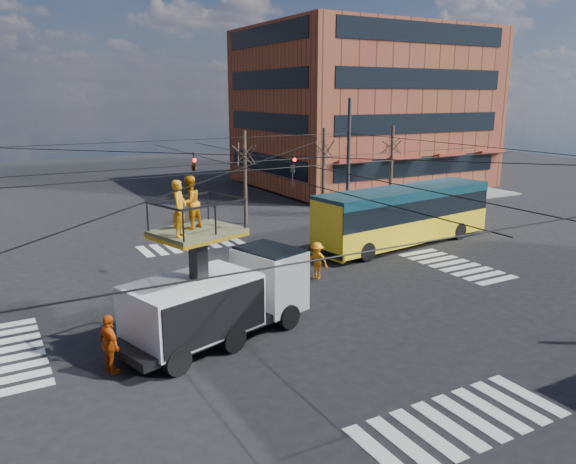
# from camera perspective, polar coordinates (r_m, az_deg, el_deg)

# --- Properties ---
(ground) EXTENTS (120.00, 120.00, 0.00)m
(ground) POSITION_cam_1_polar(r_m,az_deg,el_deg) (23.08, -1.22, -7.02)
(ground) COLOR black
(ground) RESTS_ON ground
(sidewalk_ne) EXTENTS (18.00, 18.00, 0.12)m
(sidewalk_ne) POSITION_cam_1_polar(r_m,az_deg,el_deg) (51.39, 8.42, 4.51)
(sidewalk_ne) COLOR slate
(sidewalk_ne) RESTS_ON ground
(crosswalks) EXTENTS (22.40, 22.40, 0.02)m
(crosswalks) POSITION_cam_1_polar(r_m,az_deg,el_deg) (23.08, -1.22, -6.99)
(crosswalks) COLOR silver
(crosswalks) RESTS_ON ground
(building_ne) EXTENTS (20.06, 16.06, 14.00)m
(building_ne) POSITION_cam_1_polar(r_m,az_deg,el_deg) (53.71, 7.55, 12.38)
(building_ne) COLOR brown
(building_ne) RESTS_ON ground
(overhead_network) EXTENTS (24.24, 24.24, 8.00)m
(overhead_network) POSITION_cam_1_polar(r_m,az_deg,el_deg) (22.25, -1.93, 3.66)
(overhead_network) COLOR #2D2D30
(overhead_network) RESTS_ON ground
(tree_a) EXTENTS (2.00, 2.00, 6.00)m
(tree_a) POSITION_cam_1_polar(r_m,az_deg,el_deg) (36.08, -4.43, 8.05)
(tree_a) COLOR #382B21
(tree_a) RESTS_ON ground
(tree_b) EXTENTS (2.00, 2.00, 6.00)m
(tree_b) POSITION_cam_1_polar(r_m,az_deg,el_deg) (38.98, 3.67, 8.49)
(tree_b) COLOR #382B21
(tree_b) RESTS_ON ground
(tree_c) EXTENTS (2.00, 2.00, 6.00)m
(tree_c) POSITION_cam_1_polar(r_m,az_deg,el_deg) (42.54, 10.55, 8.73)
(tree_c) COLOR #382B21
(tree_c) RESTS_ON ground
(utility_truck) EXTENTS (7.37, 4.23, 5.73)m
(utility_truck) POSITION_cam_1_polar(r_m,az_deg,el_deg) (19.24, -7.06, -5.26)
(utility_truck) COLOR black
(utility_truck) RESTS_ON ground
(city_bus) EXTENTS (11.73, 4.01, 3.20)m
(city_bus) POSITION_cam_1_polar(r_m,az_deg,el_deg) (31.89, 11.72, 1.77)
(city_bus) COLOR gold
(city_bus) RESTS_ON ground
(traffic_cone) EXTENTS (0.36, 0.36, 0.71)m
(traffic_cone) POSITION_cam_1_polar(r_m,az_deg,el_deg) (19.05, -13.04, -10.91)
(traffic_cone) COLOR #D05708
(traffic_cone) RESTS_ON ground
(worker_ground) EXTENTS (0.71, 1.17, 1.87)m
(worker_ground) POSITION_cam_1_polar(r_m,az_deg,el_deg) (17.90, -17.66, -10.83)
(worker_ground) COLOR #D5540D
(worker_ground) RESTS_ON ground
(flagger) EXTENTS (1.10, 1.27, 1.70)m
(flagger) POSITION_cam_1_polar(r_m,az_deg,el_deg) (25.58, 2.94, -2.92)
(flagger) COLOR orange
(flagger) RESTS_ON ground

